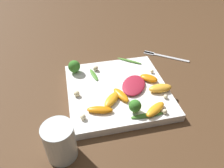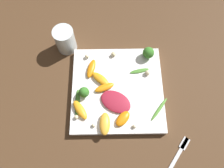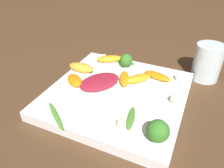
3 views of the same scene
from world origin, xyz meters
name	(u,v)px [view 1 (image 1 of 3)]	position (x,y,z in m)	size (l,w,h in m)	color
ground_plane	(117,93)	(0.00, 0.00, 0.00)	(2.40, 2.40, 0.00)	#4C331E
plate	(117,90)	(0.00, 0.00, 0.01)	(0.31, 0.31, 0.02)	white
drinking_glass	(60,142)	(0.18, 0.18, 0.05)	(0.07, 0.07, 0.10)	silver
fork	(161,55)	(-0.22, -0.18, 0.00)	(0.15, 0.12, 0.01)	silver
radicchio_leaf_0	(134,85)	(-0.05, 0.01, 0.03)	(0.11, 0.12, 0.01)	maroon
orange_segment_0	(160,88)	(-0.12, 0.04, 0.04)	(0.07, 0.03, 0.02)	#FCAD33
orange_segment_1	(100,110)	(0.07, 0.09, 0.03)	(0.08, 0.04, 0.02)	orange
orange_segment_2	(122,95)	(0.00, 0.04, 0.03)	(0.05, 0.07, 0.01)	orange
orange_segment_3	(149,78)	(-0.11, -0.01, 0.03)	(0.07, 0.06, 0.02)	orange
orange_segment_4	(112,99)	(0.03, 0.06, 0.03)	(0.07, 0.07, 0.02)	orange
orange_segment_5	(155,109)	(-0.08, 0.12, 0.03)	(0.08, 0.06, 0.02)	orange
broccoli_floret_0	(74,66)	(0.12, -0.11, 0.05)	(0.04, 0.04, 0.04)	#84AD5B
broccoli_floret_1	(135,106)	(-0.02, 0.11, 0.05)	(0.03, 0.03, 0.04)	#84AD5B
arugula_sprig_0	(94,75)	(0.06, -0.08, 0.03)	(0.03, 0.07, 0.01)	#47842D
arugula_sprig_1	(147,115)	(-0.05, 0.13, 0.03)	(0.09, 0.02, 0.01)	#3D7528
arugula_sprig_2	(129,61)	(-0.08, -0.13, 0.03)	(0.08, 0.07, 0.01)	#518E33
macadamia_nut_0	(83,117)	(0.12, 0.11, 0.03)	(0.02, 0.02, 0.02)	beige
macadamia_nut_1	(77,94)	(0.13, 0.01, 0.03)	(0.02, 0.02, 0.02)	beige
macadamia_nut_2	(152,71)	(-0.13, -0.05, 0.03)	(0.01, 0.01, 0.01)	beige
macadamia_nut_3	(166,97)	(-0.13, 0.08, 0.03)	(0.01, 0.01, 0.01)	beige
macadamia_nut_4	(96,68)	(0.05, -0.11, 0.03)	(0.02, 0.02, 0.02)	beige
macadamia_nut_5	(165,111)	(-0.10, 0.13, 0.03)	(0.01, 0.01, 0.01)	beige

